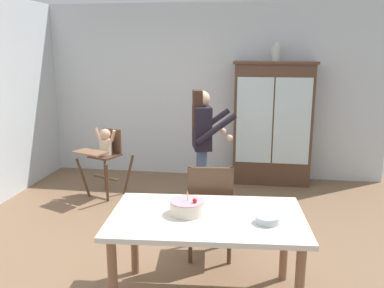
% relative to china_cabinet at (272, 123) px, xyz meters
% --- Properties ---
extents(ground_plane, '(6.24, 6.24, 0.00)m').
position_rel_china_cabinet_xyz_m(ground_plane, '(-0.96, -2.37, -0.92)').
color(ground_plane, brown).
extents(wall_back, '(5.32, 0.06, 2.70)m').
position_rel_china_cabinet_xyz_m(wall_back, '(-0.96, 0.26, 0.43)').
color(wall_back, silver).
rests_on(wall_back, ground_plane).
extents(china_cabinet, '(1.20, 0.48, 1.84)m').
position_rel_china_cabinet_xyz_m(china_cabinet, '(0.00, 0.00, 0.00)').
color(china_cabinet, '#4C3323').
rests_on(china_cabinet, ground_plane).
extents(ceramic_vase, '(0.13, 0.13, 0.27)m').
position_rel_china_cabinet_xyz_m(ceramic_vase, '(0.01, 0.00, 1.03)').
color(ceramic_vase, '#B2B7B2').
rests_on(ceramic_vase, china_cabinet).
extents(high_chair_with_toddler, '(0.75, 0.82, 0.95)m').
position_rel_china_cabinet_xyz_m(high_chair_with_toddler, '(-2.28, -0.95, -0.27)').
color(high_chair_with_toddler, '#4C3323').
rests_on(high_chair_with_toddler, ground_plane).
extents(adult_person, '(0.60, 0.58, 1.53)m').
position_rel_china_cabinet_xyz_m(adult_person, '(-0.89, -1.33, 0.04)').
color(adult_person, '#3D4C6B').
rests_on(adult_person, ground_plane).
extents(dining_table, '(1.58, 1.02, 0.74)m').
position_rel_china_cabinet_xyz_m(dining_table, '(-0.61, -3.18, -0.28)').
color(dining_table, silver).
rests_on(dining_table, ground_plane).
extents(birthday_cake, '(0.28, 0.28, 0.19)m').
position_rel_china_cabinet_xyz_m(birthday_cake, '(-0.76, -3.17, -0.13)').
color(birthday_cake, beige).
rests_on(birthday_cake, dining_table).
extents(serving_bowl, '(0.18, 0.18, 0.05)m').
position_rel_china_cabinet_xyz_m(serving_bowl, '(-0.15, -3.25, -0.16)').
color(serving_bowl, '#B2BCC6').
rests_on(serving_bowl, dining_table).
extents(dining_chair_far_side, '(0.49, 0.49, 0.96)m').
position_rel_china_cabinet_xyz_m(dining_chair_far_side, '(-0.66, -2.51, -0.37)').
color(dining_chair_far_side, '#4C3323').
rests_on(dining_chair_far_side, ground_plane).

